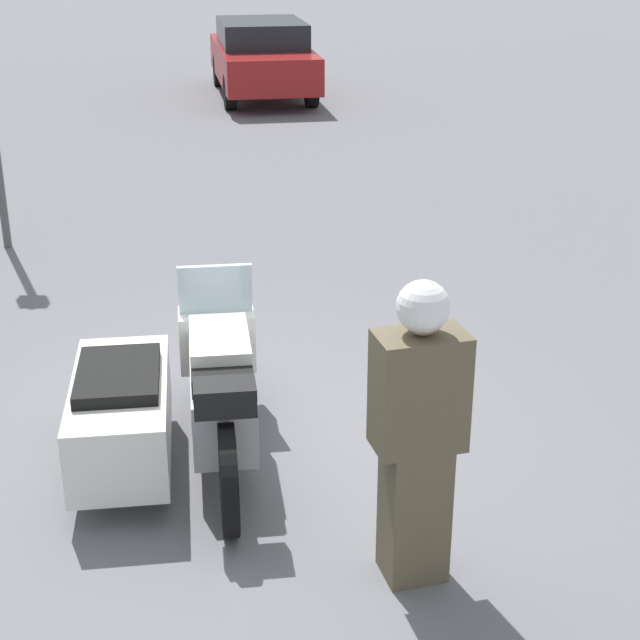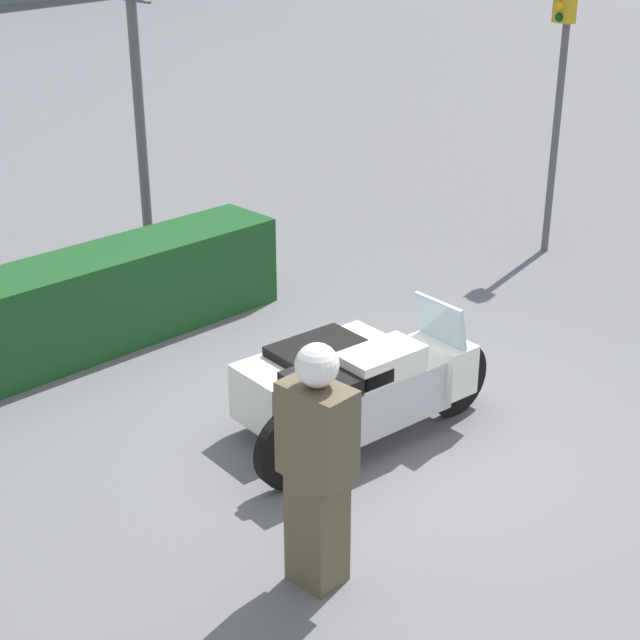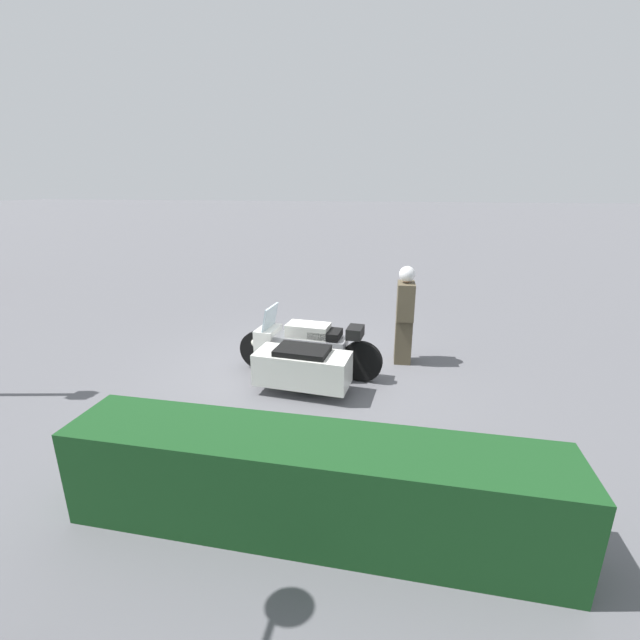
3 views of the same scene
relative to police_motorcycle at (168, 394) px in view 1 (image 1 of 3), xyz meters
name	(u,v)px [view 1 (image 1 of 3)]	position (x,y,z in m)	size (l,w,h in m)	color
ground_plane	(211,447)	(0.04, -0.28, -0.47)	(160.00, 160.00, 0.00)	slate
police_motorcycle	(168,394)	(0.00, 0.00, 0.00)	(2.52, 1.40, 1.17)	black
officer_rider	(418,428)	(-1.63, -1.24, 0.47)	(0.32, 0.50, 1.78)	brown
parked_car_background	(262,56)	(14.23, -2.99, 0.33)	(4.68, 2.02, 1.51)	maroon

